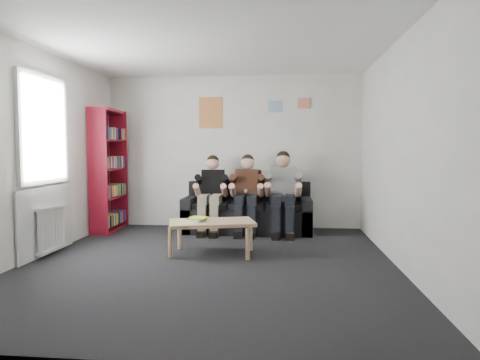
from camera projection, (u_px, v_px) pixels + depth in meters
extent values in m
plane|color=black|center=(210.00, 262.00, 5.26)|extent=(5.00, 5.00, 0.00)
plane|color=white|center=(208.00, 39.00, 5.07)|extent=(5.00, 5.00, 0.00)
plane|color=white|center=(233.00, 152.00, 7.65)|extent=(4.50, 0.00, 4.50)
plane|color=white|center=(141.00, 155.00, 2.69)|extent=(4.50, 0.00, 4.50)
plane|color=white|center=(33.00, 153.00, 5.39)|extent=(0.00, 5.00, 5.00)
plane|color=white|center=(401.00, 153.00, 4.94)|extent=(0.00, 5.00, 5.00)
cube|color=black|center=(248.00, 220.00, 7.26)|extent=(2.14, 0.87, 0.41)
cube|color=black|center=(249.00, 193.00, 7.56)|extent=(2.14, 0.19, 0.42)
cube|color=black|center=(191.00, 214.00, 7.35)|extent=(0.17, 0.87, 0.58)
cube|color=black|center=(306.00, 215.00, 7.15)|extent=(0.17, 0.87, 0.58)
cube|color=black|center=(247.00, 205.00, 7.16)|extent=(1.79, 0.60, 0.10)
cube|color=maroon|center=(109.00, 170.00, 7.30)|extent=(0.31, 0.93, 2.07)
cube|color=tan|center=(212.00, 223.00, 5.66)|extent=(1.11, 0.61, 0.04)
cylinder|color=tan|center=(170.00, 242.00, 5.48)|extent=(0.06, 0.06, 0.40)
cylinder|color=tan|center=(248.00, 244.00, 5.38)|extent=(0.06, 0.06, 0.40)
cylinder|color=tan|center=(180.00, 235.00, 5.97)|extent=(0.06, 0.06, 0.40)
cylinder|color=tan|center=(251.00, 236.00, 5.87)|extent=(0.06, 0.06, 0.40)
cube|color=silver|center=(194.00, 221.00, 5.63)|extent=(0.22, 0.16, 0.02)
cube|color=green|center=(197.00, 219.00, 5.66)|extent=(0.22, 0.16, 0.02)
cube|color=yellow|center=(199.00, 217.00, 5.69)|extent=(0.22, 0.16, 0.02)
cube|color=black|center=(213.00, 186.00, 7.33)|extent=(0.40, 0.29, 0.56)
sphere|color=#DC9E86|center=(213.00, 163.00, 7.26)|extent=(0.22, 0.22, 0.22)
sphere|color=black|center=(213.00, 161.00, 7.27)|extent=(0.21, 0.21, 0.21)
cube|color=gray|center=(210.00, 199.00, 7.04)|extent=(0.36, 0.46, 0.15)
cube|color=gray|center=(208.00, 221.00, 6.85)|extent=(0.34, 0.14, 0.50)
cube|color=black|center=(208.00, 234.00, 6.81)|extent=(0.34, 0.26, 0.10)
cube|color=#462317|center=(248.00, 186.00, 7.27)|extent=(0.40, 0.30, 0.57)
sphere|color=#DC9E86|center=(248.00, 163.00, 7.20)|extent=(0.22, 0.22, 0.22)
sphere|color=black|center=(248.00, 160.00, 7.21)|extent=(0.21, 0.21, 0.21)
cube|color=black|center=(246.00, 200.00, 6.98)|extent=(0.36, 0.46, 0.15)
cube|color=black|center=(245.00, 221.00, 6.78)|extent=(0.34, 0.14, 0.50)
cube|color=black|center=(245.00, 235.00, 6.74)|extent=(0.34, 0.26, 0.10)
cube|color=silver|center=(246.00, 191.00, 6.87)|extent=(0.04, 0.14, 0.04)
cube|color=silver|center=(283.00, 185.00, 7.21)|extent=(0.43, 0.32, 0.61)
sphere|color=#DC9E86|center=(283.00, 160.00, 7.14)|extent=(0.24, 0.24, 0.24)
sphere|color=black|center=(283.00, 158.00, 7.15)|extent=(0.23, 0.23, 0.23)
cube|color=black|center=(283.00, 200.00, 6.91)|extent=(0.39, 0.50, 0.16)
cube|color=black|center=(283.00, 222.00, 6.69)|extent=(0.37, 0.15, 0.50)
cube|color=black|center=(283.00, 236.00, 6.64)|extent=(0.37, 0.28, 0.11)
cylinder|color=white|center=(40.00, 232.00, 5.37)|extent=(0.06, 0.06, 0.60)
cylinder|color=white|center=(43.00, 231.00, 5.45)|extent=(0.06, 0.06, 0.60)
cylinder|color=white|center=(47.00, 230.00, 5.53)|extent=(0.06, 0.06, 0.60)
cylinder|color=white|center=(50.00, 229.00, 5.61)|extent=(0.06, 0.06, 0.60)
cylinder|color=white|center=(53.00, 228.00, 5.69)|extent=(0.06, 0.06, 0.60)
cylinder|color=white|center=(57.00, 227.00, 5.77)|extent=(0.06, 0.06, 0.60)
cylinder|color=white|center=(60.00, 226.00, 5.85)|extent=(0.06, 0.06, 0.60)
cylinder|color=white|center=(63.00, 225.00, 5.93)|extent=(0.06, 0.06, 0.60)
cube|color=white|center=(52.00, 249.00, 5.67)|extent=(0.10, 0.64, 0.04)
cube|color=white|center=(51.00, 207.00, 5.63)|extent=(0.10, 0.64, 0.04)
cube|color=white|center=(43.00, 129.00, 5.57)|extent=(0.02, 1.00, 1.30)
cube|color=silver|center=(42.00, 77.00, 5.52)|extent=(0.05, 1.12, 0.06)
cube|color=silver|center=(45.00, 181.00, 5.62)|extent=(0.05, 1.12, 0.06)
cube|color=silver|center=(46.00, 221.00, 5.65)|extent=(0.03, 1.30, 0.90)
cube|color=gold|center=(211.00, 113.00, 7.63)|extent=(0.42, 0.01, 0.55)
cube|color=#3E8DD3|center=(275.00, 106.00, 7.51)|extent=(0.25, 0.01, 0.20)
cube|color=#D34278|center=(304.00, 103.00, 7.45)|extent=(0.22, 0.01, 0.18)
cube|color=silver|center=(178.00, 102.00, 7.68)|extent=(0.20, 0.01, 0.14)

